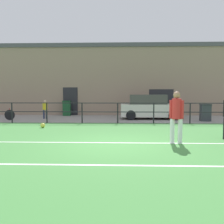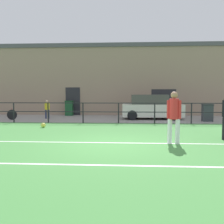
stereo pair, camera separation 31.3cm
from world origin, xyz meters
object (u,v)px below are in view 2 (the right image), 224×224
at_px(player_striker, 174,114).
at_px(trash_bin_0, 69,108).
at_px(soccer_ball_match, 43,125).
at_px(trash_bin_1, 207,113).
at_px(parked_car_red, 152,107).
at_px(spectator_child, 47,108).

xyz_separation_m(player_striker, trash_bin_0, (-5.87, 10.10, -0.42)).
xyz_separation_m(soccer_ball_match, trash_bin_0, (-0.19, 6.43, 0.46)).
bearing_deg(trash_bin_1, soccer_ball_match, -160.46).
relative_size(soccer_ball_match, trash_bin_0, 0.21).
height_order(soccer_ball_match, trash_bin_0, trash_bin_0).
height_order(soccer_ball_match, parked_car_red, parked_car_red).
xyz_separation_m(parked_car_red, trash_bin_1, (3.15, -1.22, -0.22)).
bearing_deg(parked_car_red, spectator_child, -178.38).
height_order(parked_car_red, trash_bin_0, parked_car_red).
xyz_separation_m(player_striker, soccer_ball_match, (-5.68, 3.67, -0.88)).
bearing_deg(trash_bin_0, soccer_ball_match, -88.33).
relative_size(spectator_child, parked_car_red, 0.32).
bearing_deg(spectator_child, soccer_ball_match, 104.92).
distance_m(trash_bin_0, trash_bin_1, 9.58).
distance_m(soccer_ball_match, spectator_child, 4.34).
bearing_deg(parked_car_red, player_striker, -89.79).
xyz_separation_m(soccer_ball_match, spectator_child, (-1.11, 4.15, 0.59)).
height_order(soccer_ball_match, trash_bin_1, trash_bin_1).
bearing_deg(player_striker, soccer_ball_match, -13.02).
xyz_separation_m(parked_car_red, trash_bin_0, (-5.84, 2.09, -0.18)).
distance_m(spectator_child, trash_bin_1, 9.97).
relative_size(player_striker, spectator_child, 1.44).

